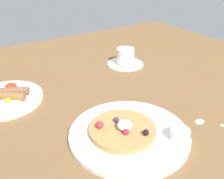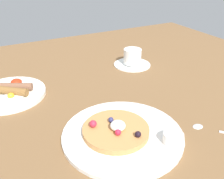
% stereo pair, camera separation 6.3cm
% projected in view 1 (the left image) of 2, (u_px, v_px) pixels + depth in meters
% --- Properties ---
extents(ground_plane, '(1.72, 1.40, 0.03)m').
position_uv_depth(ground_plane, '(98.00, 109.00, 0.75)').
color(ground_plane, brown).
extents(pancake_plate, '(0.30, 0.30, 0.01)m').
position_uv_depth(pancake_plate, '(129.00, 134.00, 0.62)').
color(pancake_plate, white).
rests_on(pancake_plate, ground_plane).
extents(pancake_with_berries, '(0.16, 0.16, 0.04)m').
position_uv_depth(pancake_with_berries, '(122.00, 129.00, 0.61)').
color(pancake_with_berries, '#C3844A').
rests_on(pancake_with_berries, pancake_plate).
extents(syrup_ramekin, '(0.05, 0.05, 0.03)m').
position_uv_depth(syrup_ramekin, '(180.00, 134.00, 0.59)').
color(syrup_ramekin, white).
rests_on(syrup_ramekin, pancake_plate).
extents(breakfast_plate, '(0.23, 0.23, 0.01)m').
position_uv_depth(breakfast_plate, '(5.00, 99.00, 0.76)').
color(breakfast_plate, white).
rests_on(breakfast_plate, ground_plane).
extents(fried_breakfast, '(0.11, 0.13, 0.03)m').
position_uv_depth(fried_breakfast, '(10.00, 94.00, 0.75)').
color(fried_breakfast, brown).
rests_on(fried_breakfast, breakfast_plate).
extents(coffee_saucer, '(0.15, 0.15, 0.01)m').
position_uv_depth(coffee_saucer, '(125.00, 63.00, 1.02)').
color(coffee_saucer, white).
rests_on(coffee_saucer, ground_plane).
extents(coffee_cup, '(0.08, 0.09, 0.06)m').
position_uv_depth(coffee_cup, '(125.00, 55.00, 1.00)').
color(coffee_cup, white).
rests_on(coffee_cup, coffee_saucer).
extents(teaspoon, '(0.11, 0.14, 0.01)m').
position_uv_depth(teaspoon, '(216.00, 124.00, 0.66)').
color(teaspoon, silver).
rests_on(teaspoon, ground_plane).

